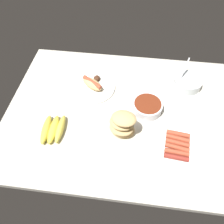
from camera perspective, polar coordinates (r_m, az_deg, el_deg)
The scene contains 7 objects.
ground_plane at distance 115.70cm, azimuth 2.47°, elevation -0.16°, with size 120.00×90.00×3.00cm, color beige.
plate_hotdog_assembled at distance 124.61cm, azimuth -5.04°, elevation 6.91°, with size 25.21×25.21×5.61cm.
bowl_coleslaw at distance 131.27cm, azimuth 19.08°, elevation 7.38°, with size 15.73×15.73×15.35cm.
bowl_chili at distance 113.81cm, azimuth 9.18°, elevation 1.42°, with size 15.32×15.32×5.52cm.
banana_bunch at distance 109.35cm, azimuth -15.12°, elevation -4.36°, with size 10.99×17.34×3.98cm.
plate_sausages at distance 106.06cm, azimuth 16.52°, elevation -8.54°, with size 22.99×22.99×3.26cm.
bread_stack at distance 100.69cm, azimuth 2.76°, elevation -3.37°, with size 13.21×11.48×14.40cm.
Camera 1 is at (-3.77, 69.85, 90.66)cm, focal length 35.06 mm.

